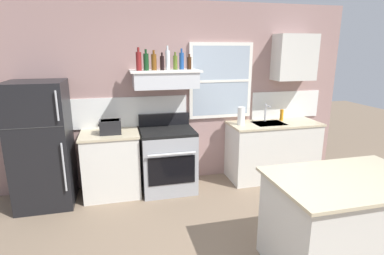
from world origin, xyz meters
The scene contains 20 objects.
back_wall centered at (0.03, 2.23, 1.35)m, with size 5.40×0.11×2.70m.
refrigerator centered at (-1.90, 1.84, 0.82)m, with size 0.70×0.72×1.64m.
counter_left_of_stove centered at (-1.05, 1.90, 0.46)m, with size 0.79×0.63×0.91m.
toaster centered at (-1.03, 1.85, 1.01)m, with size 0.30×0.20×0.19m.
stove_range centered at (-0.25, 1.86, 0.46)m, with size 0.76×0.69×1.09m.
range_hood_shelf centered at (-0.25, 1.96, 1.62)m, with size 0.96×0.52×0.24m.
bottle_red_label_wine centered at (-0.61, 1.90, 1.87)m, with size 0.07×0.07×0.30m.
bottle_dark_green_wine centered at (-0.51, 1.91, 1.86)m, with size 0.07×0.07×0.28m.
bottle_amber_wine centered at (-0.40, 1.93, 1.86)m, with size 0.07×0.07×0.27m.
bottle_balsamic_dark centered at (-0.29, 1.92, 1.84)m, with size 0.06×0.06×0.24m.
bottle_clear_tall centered at (-0.20, 1.99, 1.88)m, with size 0.06×0.06×0.33m.
bottle_olive_oil_square centered at (-0.10, 1.99, 1.85)m, with size 0.06×0.06×0.24m.
bottle_blue_liqueur centered at (0.00, 2.01, 1.87)m, with size 0.07×0.07×0.29m.
bottle_brown_stout centered at (0.11, 1.99, 1.84)m, with size 0.06×0.06×0.21m.
counter_right_with_sink centered at (1.45, 1.90, 0.46)m, with size 1.43×0.63×0.91m.
sink_faucet centered at (1.35, 2.00, 1.08)m, with size 0.03×0.17×0.28m.
paper_towel_roll centered at (0.89, 1.90, 1.04)m, with size 0.11×0.11×0.27m, color white.
dish_soap_bottle centered at (1.63, 2.00, 1.00)m, with size 0.06×0.06×0.18m, color orange.
kitchen_island centered at (1.06, -0.17, 0.46)m, with size 1.40×0.90×0.91m.
upper_cabinet_right centered at (1.80, 2.04, 1.90)m, with size 0.64×0.32×0.70m.
Camera 1 is at (-0.91, -2.27, 2.03)m, focal length 28.38 mm.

